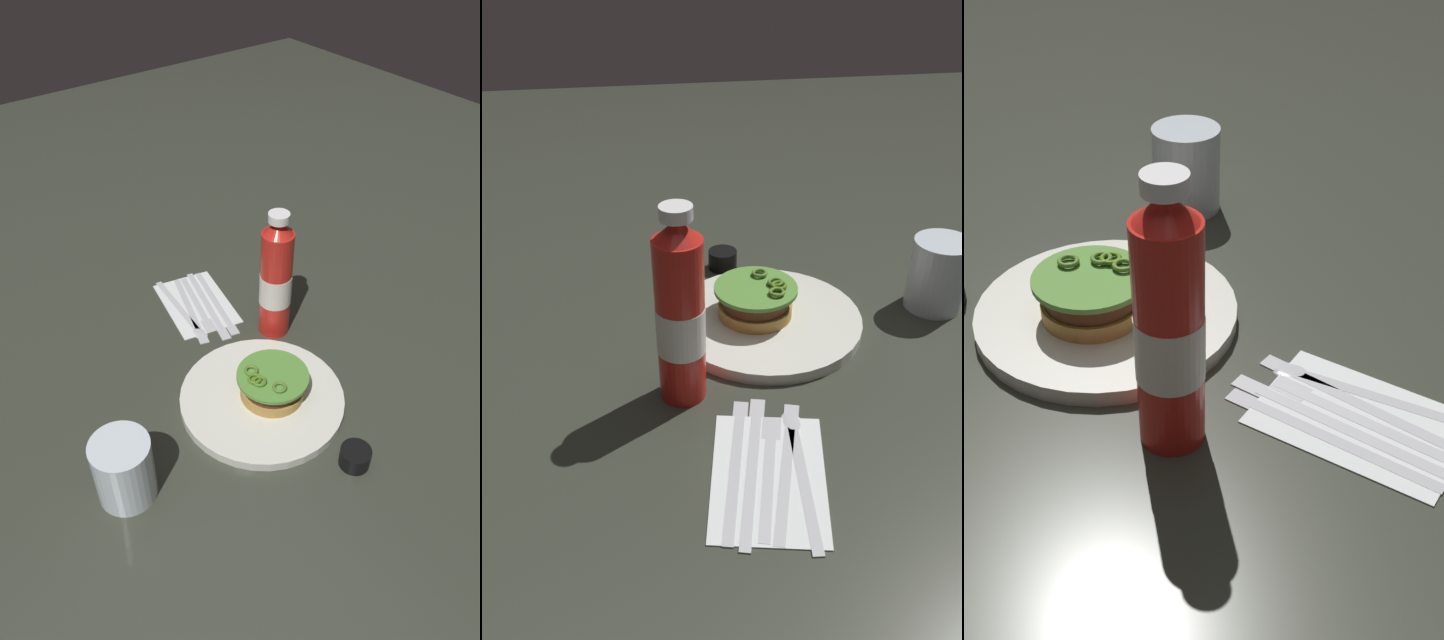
% 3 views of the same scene
% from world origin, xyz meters
% --- Properties ---
extents(ground_plane, '(3.00, 3.00, 0.00)m').
position_xyz_m(ground_plane, '(0.00, 0.00, 0.00)').
color(ground_plane, '#33372C').
extents(dinner_plate, '(0.27, 0.27, 0.02)m').
position_xyz_m(dinner_plate, '(0.08, 0.06, 0.01)').
color(dinner_plate, silver).
rests_on(dinner_plate, ground_plane).
extents(burger_sandwich, '(0.12, 0.12, 0.05)m').
position_xyz_m(burger_sandwich, '(0.08, 0.08, 0.04)').
color(burger_sandwich, '#B78840').
rests_on(burger_sandwich, dinner_plate).
extents(ketchup_bottle, '(0.06, 0.06, 0.25)m').
position_xyz_m(ketchup_bottle, '(-0.05, 0.20, 0.12)').
color(ketchup_bottle, red).
rests_on(ketchup_bottle, ground_plane).
extents(water_glass, '(0.09, 0.09, 0.11)m').
position_xyz_m(water_glass, '(0.09, -0.20, 0.05)').
color(water_glass, silver).
rests_on(water_glass, ground_plane).
extents(napkin, '(0.20, 0.16, 0.00)m').
position_xyz_m(napkin, '(-0.21, 0.12, 0.00)').
color(napkin, white).
rests_on(napkin, ground_plane).
extents(spoon_utensil, '(0.20, 0.04, 0.00)m').
position_xyz_m(spoon_utensil, '(-0.18, 0.08, 0.00)').
color(spoon_utensil, silver).
rests_on(spoon_utensil, napkin).
extents(table_knife, '(0.20, 0.08, 0.00)m').
position_xyz_m(table_knife, '(-0.18, 0.10, 0.00)').
color(table_knife, silver).
rests_on(table_knife, napkin).
extents(fork_utensil, '(0.18, 0.06, 0.00)m').
position_xyz_m(fork_utensil, '(-0.19, 0.12, 0.00)').
color(fork_utensil, silver).
rests_on(fork_utensil, napkin).
extents(steak_knife, '(0.22, 0.07, 0.00)m').
position_xyz_m(steak_knife, '(-0.18, 0.13, 0.00)').
color(steak_knife, silver).
rests_on(steak_knife, napkin).
extents(butter_knife, '(0.21, 0.07, 0.00)m').
position_xyz_m(butter_knife, '(-0.17, 0.15, 0.00)').
color(butter_knife, silver).
rests_on(butter_knife, napkin).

